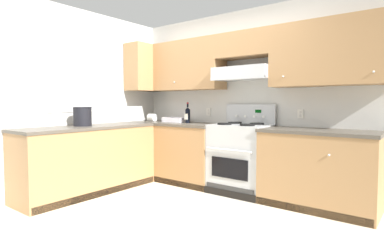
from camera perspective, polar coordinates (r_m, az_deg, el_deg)
name	(u,v)px	position (r m, az deg, el deg)	size (l,w,h in m)	color
ground_plane	(155,211)	(3.69, -6.78, -16.21)	(7.04, 7.04, 0.00)	beige
wall_back	(252,84)	(4.50, 10.81, 6.39)	(4.68, 0.57, 2.55)	silver
wall_left	(87,95)	(4.86, -18.55, 4.43)	(0.47, 4.00, 2.55)	silver
counter_back_run	(229,158)	(4.40, 6.79, -6.95)	(3.60, 0.65, 0.91)	#A87A4C
counter_left_run	(89,159)	(4.50, -18.33, -6.84)	(0.63, 1.91, 0.91)	#A87A4C
stove	(241,158)	(4.32, 8.85, -6.79)	(0.76, 0.62, 1.20)	#B7BABC
wine_bottle	(188,115)	(4.82, -0.79, 0.99)	(0.08, 0.08, 0.32)	black
bowl	(176,120)	(5.06, -3.00, -0.09)	(0.38, 0.25, 0.08)	silver
bucket	(82,116)	(4.43, -19.35, 0.69)	(0.25, 0.25, 0.26)	black
paper_towel_roll	(152,117)	(5.35, -7.27, 0.48)	(0.14, 0.13, 0.13)	white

